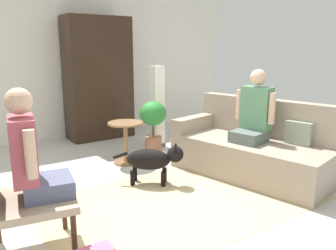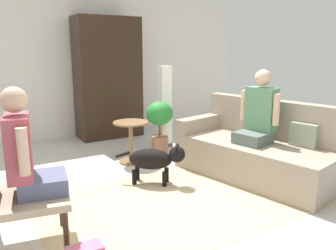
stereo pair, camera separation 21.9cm
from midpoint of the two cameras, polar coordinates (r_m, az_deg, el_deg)
ground_plane at (r=3.94m, az=2.98°, el=-11.37°), size 7.71×7.71×0.00m
back_wall at (r=6.58m, az=-13.16°, el=9.80°), size 6.91×0.12×2.63m
area_rug at (r=3.77m, az=3.77°, el=-12.42°), size 2.90×1.84×0.01m
couch at (r=4.54m, az=15.92°, el=-4.19°), size 1.30×2.12×0.95m
armchair at (r=2.92m, az=-23.55°, el=-9.05°), size 0.74×0.74×1.00m
person_on_couch at (r=4.38m, az=16.29°, el=1.82°), size 0.50×0.52×0.90m
person_on_armchair at (r=2.84m, az=-20.59°, el=-4.35°), size 0.48×0.52×0.86m
round_end_table at (r=4.87m, az=-4.93°, el=-2.26°), size 0.49×0.49×0.59m
dog at (r=4.11m, az=-0.64°, el=-5.71°), size 0.69×0.59×0.51m
potted_plant at (r=5.32m, az=-0.23°, el=0.85°), size 0.42×0.42×0.81m
column_lamp at (r=5.60m, az=0.53°, el=2.95°), size 0.20×0.20×1.33m
armoire_cabinet at (r=6.32m, az=-8.99°, el=7.69°), size 1.13×0.56×2.15m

